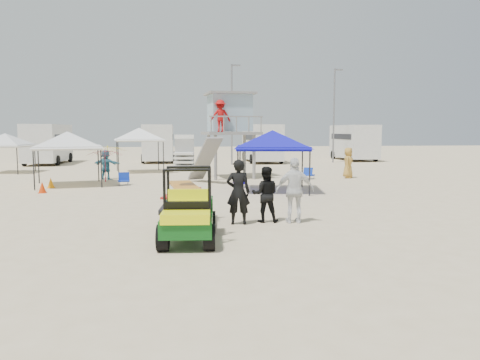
{
  "coord_description": "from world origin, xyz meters",
  "views": [
    {
      "loc": [
        -1.29,
        -10.54,
        2.75
      ],
      "look_at": [
        0.5,
        3.0,
        1.3
      ],
      "focal_mm": 35.0,
      "sensor_mm": 36.0,
      "label": 1
    }
  ],
  "objects": [
    {
      "name": "beach_chair_c",
      "position": [
        6.09,
        15.36,
        0.31
      ],
      "size": [
        0.74,
        0.85,
        0.64
      ],
      "color": "#1033B0",
      "rests_on": "ground"
    },
    {
      "name": "rv_far_right",
      "position": [
        15.0,
        31.49,
        1.8
      ],
      "size": [
        2.64,
        6.6,
        3.25
      ],
      "color": "silver",
      "rests_on": "ground"
    },
    {
      "name": "man_left",
      "position": [
        0.43,
        2.89,
        0.96
      ],
      "size": [
        0.76,
        0.56,
        1.92
      ],
      "primitive_type": "imported",
      "rotation": [
        0.0,
        0.0,
        3.0
      ],
      "color": "black",
      "rests_on": "ground"
    },
    {
      "name": "lifeguard_tower",
      "position": [
        1.65,
        16.6,
        3.59
      ],
      "size": [
        3.31,
        3.31,
        4.82
      ],
      "color": "gray",
      "rests_on": "ground"
    },
    {
      "name": "ground",
      "position": [
        0.0,
        0.0,
        0.0
      ],
      "size": [
        140.0,
        140.0,
        0.0
      ],
      "primitive_type": "plane",
      "color": "beige",
      "rests_on": "ground"
    },
    {
      "name": "umbrella_b",
      "position": [
        -5.27,
        16.97,
        0.97
      ],
      "size": [
        3.01,
        3.01,
        1.95
      ],
      "primitive_type": "imported",
      "rotation": [
        0.0,
        0.0,
        0.68
      ],
      "color": "yellow",
      "rests_on": "ground"
    },
    {
      "name": "rv_mid_left",
      "position": [
        -3.0,
        31.49,
        1.8
      ],
      "size": [
        2.65,
        6.5,
        3.25
      ],
      "color": "silver",
      "rests_on": "ground"
    },
    {
      "name": "beach_chair_a",
      "position": [
        -4.05,
        13.55,
        0.31
      ],
      "size": [
        0.64,
        0.7,
        0.64
      ],
      "color": "#0E2A9A",
      "rests_on": "ground"
    },
    {
      "name": "canopy_white_c",
      "position": [
        -3.84,
        20.95,
        2.78
      ],
      "size": [
        3.39,
        3.39,
        3.33
      ],
      "color": "black",
      "rests_on": "ground"
    },
    {
      "name": "rv_far_left",
      "position": [
        -12.0,
        29.99,
        1.8
      ],
      "size": [
        2.64,
        6.8,
        3.25
      ],
      "color": "silver",
      "rests_on": "ground"
    },
    {
      "name": "surf_trailer",
      "position": [
        -1.08,
        3.19,
        0.94
      ],
      "size": [
        1.58,
        2.68,
        2.31
      ],
      "color": "black",
      "rests_on": "ground"
    },
    {
      "name": "canopy_white_b",
      "position": [
        -12.43,
        21.65,
        2.43
      ],
      "size": [
        3.09,
        3.09,
        2.98
      ],
      "color": "black",
      "rests_on": "ground"
    },
    {
      "name": "umbrella_a",
      "position": [
        -5.18,
        15.13,
        0.89
      ],
      "size": [
        2.06,
        2.09,
        1.77
      ],
      "primitive_type": "imported",
      "rotation": [
        0.0,
        0.0,
        0.07
      ],
      "color": "red",
      "rests_on": "ground"
    },
    {
      "name": "canopy_blue",
      "position": [
        2.92,
        10.18,
        2.62
      ],
      "size": [
        3.65,
        3.65,
        3.17
      ],
      "color": "black",
      "rests_on": "ground"
    },
    {
      "name": "light_pole_right",
      "position": [
        12.0,
        28.5,
        4.0
      ],
      "size": [
        0.14,
        0.14,
        8.0
      ],
      "primitive_type": "cylinder",
      "color": "slate",
      "rests_on": "ground"
    },
    {
      "name": "man_right",
      "position": [
        2.13,
        2.89,
        0.98
      ],
      "size": [
        1.18,
        0.56,
        1.95
      ],
      "primitive_type": "imported",
      "rotation": [
        0.0,
        0.0,
        3.07
      ],
      "color": "white",
      "rests_on": "ground"
    },
    {
      "name": "canopy_white_a",
      "position": [
        -6.75,
        13.72,
        2.56
      ],
      "size": [
        3.72,
        3.72,
        3.11
      ],
      "color": "black",
      "rests_on": "ground"
    },
    {
      "name": "cone_far",
      "position": [
        -7.28,
        10.91,
        0.25
      ],
      "size": [
        0.34,
        0.34,
        0.5
      ],
      "primitive_type": "cone",
      "color": "red",
      "rests_on": "ground"
    },
    {
      "name": "cone_near",
      "position": [
        -7.39,
        12.78,
        0.25
      ],
      "size": [
        0.34,
        0.34,
        0.5
      ],
      "primitive_type": "cone",
      "color": "orange",
      "rests_on": "ground"
    },
    {
      "name": "man_mid",
      "position": [
        1.28,
        3.14,
        0.84
      ],
      "size": [
        0.91,
        0.77,
        1.68
      ],
      "primitive_type": "imported",
      "rotation": [
        0.0,
        0.0,
        2.97
      ],
      "color": "black",
      "rests_on": "ground"
    },
    {
      "name": "light_pole_left",
      "position": [
        3.0,
        27.0,
        4.0
      ],
      "size": [
        0.14,
        0.14,
        8.0
      ],
      "primitive_type": "cylinder",
      "color": "slate",
      "rests_on": "ground"
    },
    {
      "name": "utility_cart",
      "position": [
        -1.09,
        0.86,
        0.85
      ],
      "size": [
        1.39,
        2.49,
        1.83
      ],
      "color": "#0B4912",
      "rests_on": "ground"
    },
    {
      "name": "beach_chair_b",
      "position": [
        1.61,
        11.87,
        0.31
      ],
      "size": [
        0.55,
        0.59,
        0.64
      ],
      "color": "#1B0E97",
      "rests_on": "ground"
    },
    {
      "name": "rv_mid_right",
      "position": [
        6.0,
        29.99,
        1.8
      ],
      "size": [
        2.64,
        7.0,
        3.25
      ],
      "color": "silver",
      "rests_on": "ground"
    },
    {
      "name": "distant_beachgoers",
      "position": [
        0.16,
        16.02,
        0.86
      ],
      "size": [
        15.08,
        2.01,
        1.77
      ],
      "color": "#B28332",
      "rests_on": "ground"
    }
  ]
}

